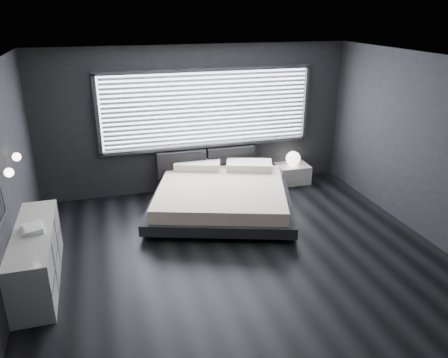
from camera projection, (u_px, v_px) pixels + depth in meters
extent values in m
plane|color=black|center=(240.00, 256.00, 6.44)|extent=(6.00, 6.00, 0.00)
plane|color=white|center=(243.00, 61.00, 5.41)|extent=(6.00, 6.00, 0.00)
cube|color=black|center=(197.00, 120.00, 8.39)|extent=(6.00, 0.04, 2.80)
cube|color=black|center=(348.00, 281.00, 3.47)|extent=(6.00, 0.04, 2.80)
cube|color=black|center=(0.00, 191.00, 5.17)|extent=(0.04, 5.50, 2.80)
cube|color=black|center=(427.00, 149.00, 6.69)|extent=(0.04, 5.50, 2.80)
cube|color=white|center=(207.00, 109.00, 8.34)|extent=(4.00, 0.02, 1.38)
cube|color=#47474C|center=(97.00, 116.00, 7.80)|extent=(0.06, 0.08, 1.48)
cube|color=#47474C|center=(305.00, 103.00, 8.83)|extent=(0.06, 0.08, 1.48)
cube|color=#47474C|center=(207.00, 70.00, 8.05)|extent=(4.14, 0.08, 0.06)
cube|color=#47474C|center=(208.00, 146.00, 8.58)|extent=(4.14, 0.08, 0.06)
cube|color=silver|center=(208.00, 109.00, 8.29)|extent=(3.94, 0.03, 1.32)
cube|color=black|center=(182.00, 164.00, 8.50)|extent=(0.96, 0.16, 0.52)
cube|color=black|center=(231.00, 159.00, 8.76)|extent=(0.96, 0.16, 0.52)
cylinder|color=silver|center=(2.00, 173.00, 5.15)|extent=(0.10, 0.02, 0.02)
sphere|color=#FFE5B7|center=(9.00, 173.00, 5.17)|extent=(0.11, 0.11, 0.11)
cylinder|color=silver|center=(11.00, 157.00, 5.69)|extent=(0.10, 0.02, 0.02)
sphere|color=#FFE5B7|center=(17.00, 157.00, 5.70)|extent=(0.11, 0.11, 0.11)
cube|color=#47474C|center=(2.00, 220.00, 5.00)|extent=(0.01, 0.46, 0.02)
cube|color=#47474C|center=(2.00, 194.00, 5.12)|extent=(0.01, 0.02, 0.46)
cube|color=black|center=(153.00, 233.00, 7.01)|extent=(0.17, 0.17, 0.09)
cube|color=black|center=(285.00, 235.00, 6.93)|extent=(0.17, 0.17, 0.09)
cube|color=black|center=(171.00, 187.00, 8.77)|extent=(0.17, 0.17, 0.09)
cube|color=black|center=(277.00, 189.00, 8.69)|extent=(0.17, 0.17, 0.09)
cube|color=black|center=(221.00, 202.00, 7.80)|extent=(3.07, 2.99, 0.18)
cube|color=beige|center=(221.00, 191.00, 7.73)|extent=(2.76, 2.76, 0.22)
cube|color=beige|center=(197.00, 165.00, 8.49)|extent=(0.97, 0.72, 0.15)
cube|color=beige|center=(249.00, 165.00, 8.45)|extent=(0.97, 0.72, 0.15)
cube|color=silver|center=(292.00, 173.00, 9.10)|extent=(0.66, 0.55, 0.38)
sphere|color=white|center=(293.00, 159.00, 8.94)|extent=(0.30, 0.30, 0.30)
cube|color=silver|center=(35.00, 257.00, 5.71)|extent=(0.56, 1.91, 0.76)
cube|color=#47474C|center=(57.00, 254.00, 5.79)|extent=(0.03, 1.88, 0.74)
cube|color=white|center=(33.00, 229.00, 5.58)|extent=(0.30, 0.37, 0.04)
cube|color=white|center=(33.00, 227.00, 5.55)|extent=(0.28, 0.34, 0.03)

